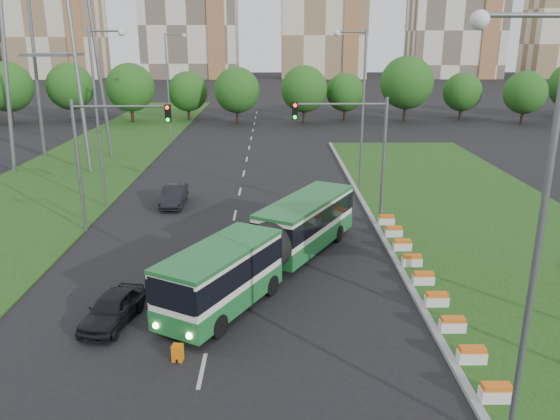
{
  "coord_description": "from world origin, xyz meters",
  "views": [
    {
      "loc": [
        -0.45,
        -22.87,
        11.28
      ],
      "look_at": [
        -0.06,
        4.85,
        2.6
      ],
      "focal_mm": 35.0,
      "sensor_mm": 36.0,
      "label": 1
    }
  ],
  "objects_px": {
    "articulated_bus": "(265,244)",
    "traffic_mast_left": "(104,145)",
    "traffic_mast_median": "(358,141)",
    "pedestrian": "(165,316)",
    "shopping_trolley": "(178,353)",
    "car_left_far": "(174,196)",
    "car_left_near": "(113,308)"
  },
  "relations": [
    {
      "from": "traffic_mast_left",
      "to": "car_left_far",
      "type": "bearing_deg",
      "value": 61.9
    },
    {
      "from": "traffic_mast_median",
      "to": "car_left_near",
      "type": "relative_size",
      "value": 2.06
    },
    {
      "from": "traffic_mast_median",
      "to": "articulated_bus",
      "type": "height_order",
      "value": "traffic_mast_median"
    },
    {
      "from": "traffic_mast_median",
      "to": "car_left_far",
      "type": "xyz_separation_m",
      "value": [
        -12.25,
        4.45,
        -4.65
      ]
    },
    {
      "from": "traffic_mast_median",
      "to": "pedestrian",
      "type": "relative_size",
      "value": 4.78
    },
    {
      "from": "traffic_mast_left",
      "to": "car_left_near",
      "type": "distance_m",
      "value": 12.84
    },
    {
      "from": "articulated_bus",
      "to": "car_left_far",
      "type": "xyz_separation_m",
      "value": [
        -6.65,
        11.95,
        -0.87
      ]
    },
    {
      "from": "articulated_bus",
      "to": "traffic_mast_left",
      "type": "bearing_deg",
      "value": 174.98
    },
    {
      "from": "car_left_near",
      "to": "car_left_far",
      "type": "height_order",
      "value": "car_left_far"
    },
    {
      "from": "traffic_mast_median",
      "to": "traffic_mast_left",
      "type": "distance_m",
      "value": 15.19
    },
    {
      "from": "traffic_mast_left",
      "to": "articulated_bus",
      "type": "xyz_separation_m",
      "value": [
        9.56,
        -6.5,
        -3.78
      ]
    },
    {
      "from": "pedestrian",
      "to": "traffic_mast_left",
      "type": "bearing_deg",
      "value": 22.26
    },
    {
      "from": "articulated_bus",
      "to": "car_left_far",
      "type": "distance_m",
      "value": 13.7
    },
    {
      "from": "traffic_mast_median",
      "to": "pedestrian",
      "type": "xyz_separation_m",
      "value": [
        -9.49,
        -13.52,
        -4.51
      ]
    },
    {
      "from": "traffic_mast_median",
      "to": "car_left_near",
      "type": "distance_m",
      "value": 17.86
    },
    {
      "from": "traffic_mast_median",
      "to": "pedestrian",
      "type": "bearing_deg",
      "value": -125.06
    },
    {
      "from": "articulated_bus",
      "to": "shopping_trolley",
      "type": "distance_m",
      "value": 8.54
    },
    {
      "from": "articulated_bus",
      "to": "car_left_near",
      "type": "distance_m",
      "value": 8.07
    },
    {
      "from": "traffic_mast_median",
      "to": "shopping_trolley",
      "type": "relative_size",
      "value": 12.33
    },
    {
      "from": "car_left_far",
      "to": "pedestrian",
      "type": "xyz_separation_m",
      "value": [
        2.76,
        -17.97,
        0.13
      ]
    },
    {
      "from": "car_left_far",
      "to": "traffic_mast_left",
      "type": "bearing_deg",
      "value": -118.91
    },
    {
      "from": "car_left_near",
      "to": "traffic_mast_left",
      "type": "bearing_deg",
      "value": 117.35
    },
    {
      "from": "traffic_mast_left",
      "to": "articulated_bus",
      "type": "relative_size",
      "value": 0.51
    },
    {
      "from": "traffic_mast_median",
      "to": "car_left_near",
      "type": "xyz_separation_m",
      "value": [
        -11.87,
        -12.49,
        -4.69
      ]
    },
    {
      "from": "traffic_mast_median",
      "to": "articulated_bus",
      "type": "bearing_deg",
      "value": -126.77
    },
    {
      "from": "traffic_mast_left",
      "to": "pedestrian",
      "type": "height_order",
      "value": "traffic_mast_left"
    },
    {
      "from": "traffic_mast_left",
      "to": "shopping_trolley",
      "type": "height_order",
      "value": "traffic_mast_left"
    },
    {
      "from": "shopping_trolley",
      "to": "articulated_bus",
      "type": "bearing_deg",
      "value": 77.37
    },
    {
      "from": "traffic_mast_left",
      "to": "traffic_mast_median",
      "type": "bearing_deg",
      "value": 3.77
    },
    {
      "from": "pedestrian",
      "to": "shopping_trolley",
      "type": "height_order",
      "value": "pedestrian"
    },
    {
      "from": "car_left_near",
      "to": "pedestrian",
      "type": "bearing_deg",
      "value": -12.03
    },
    {
      "from": "articulated_bus",
      "to": "pedestrian",
      "type": "xyz_separation_m",
      "value": [
        -3.89,
        -6.03,
        -0.73
      ]
    }
  ]
}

